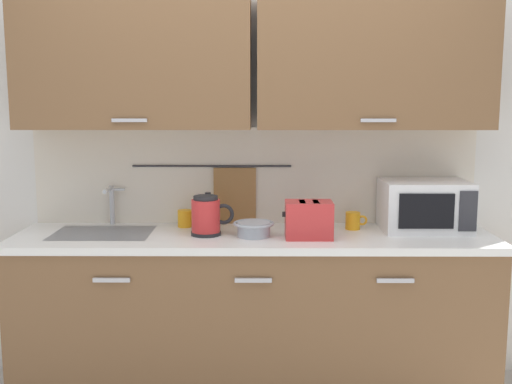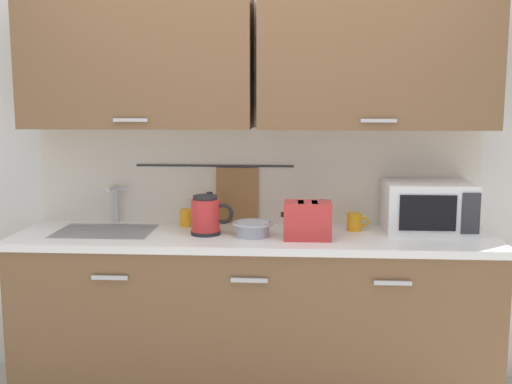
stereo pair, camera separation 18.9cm
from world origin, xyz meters
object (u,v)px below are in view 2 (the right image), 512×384
Objects in this scene: toaster at (307,220)px; microwave at (428,207)px; electric_kettle at (206,215)px; mug_by_kettle at (355,222)px; mixing_bowl at (252,228)px; mug_near_sink at (188,218)px; dish_soap_bottle at (210,212)px.

microwave is at bearing 17.22° from toaster.
mug_by_kettle is at bearing 10.56° from electric_kettle.
mug_near_sink is at bearing 147.77° from mixing_bowl.
mug_by_kettle is (0.93, -0.06, 0.00)m from mug_near_sink.
dish_soap_bottle is 1.63× the size of mug_near_sink.
mug_by_kettle is at bearing 39.17° from toaster.
dish_soap_bottle is 0.34m from mixing_bowl.
toaster reaches higher than mixing_bowl.
dish_soap_bottle reaches higher than mug_near_sink.
mug_by_kettle is at bearing -3.09° from dish_soap_bottle.
mug_near_sink is (-0.14, 0.20, -0.05)m from electric_kettle.
mug_near_sink is at bearing 176.92° from microwave.
dish_soap_bottle reaches higher than mixing_bowl.
mixing_bowl is 1.78× the size of mug_by_kettle.
mug_by_kettle is (0.80, -0.04, -0.04)m from dish_soap_bottle.
electric_kettle is 1.89× the size of mug_by_kettle.
microwave is at bearing 10.24° from mixing_bowl.
dish_soap_bottle is at bearing 92.43° from electric_kettle.
toaster is at bearing -22.10° from mug_near_sink.
mug_by_kettle is at bearing 18.33° from mixing_bowl.
electric_kettle is at bearing -87.57° from dish_soap_bottle.
toaster reaches higher than mug_near_sink.
toaster is (0.54, -0.26, 0.01)m from dish_soap_bottle.
microwave is at bearing -2.74° from dish_soap_bottle.
dish_soap_bottle is (-0.01, 0.19, -0.01)m from electric_kettle.
microwave is 1.31m from mug_near_sink.
mixing_bowl is 0.84× the size of toaster.
electric_kettle reaches higher than mug_by_kettle.
electric_kettle is 0.25m from mug_near_sink.
dish_soap_bottle is 0.77× the size of toaster.
microwave is 1.18m from electric_kettle.
mug_near_sink is (-1.31, 0.07, -0.09)m from microwave.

